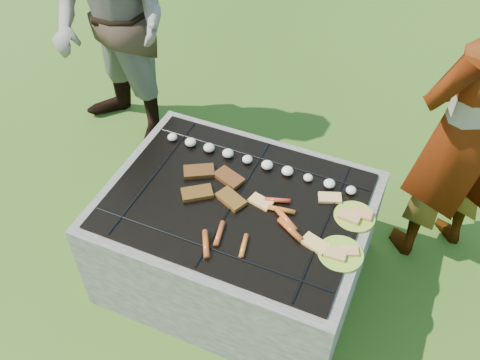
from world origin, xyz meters
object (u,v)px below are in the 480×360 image
at_px(cook, 465,132).
at_px(bystander, 111,25).
at_px(plate_far, 355,216).
at_px(fire_pit, 236,241).
at_px(plate_near, 340,254).

distance_m(cook, bystander, 2.13).
bearing_deg(bystander, plate_far, -1.93).
xyz_separation_m(fire_pit, plate_far, (0.56, 0.13, 0.33)).
relative_size(fire_pit, plate_far, 6.00).
xyz_separation_m(fire_pit, cook, (0.93, 0.66, 0.56)).
distance_m(fire_pit, plate_near, 0.66).
relative_size(plate_far, bystander, 0.12).
distance_m(plate_far, bystander, 1.89).
distance_m(plate_far, plate_near, 0.24).
bearing_deg(fire_pit, plate_far, 12.64).
bearing_deg(bystander, fire_pit, -14.81).
bearing_deg(cook, fire_pit, -7.47).
relative_size(plate_far, cook, 0.13).
bearing_deg(cook, plate_near, 21.45).
bearing_deg(bystander, plate_near, -8.42).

